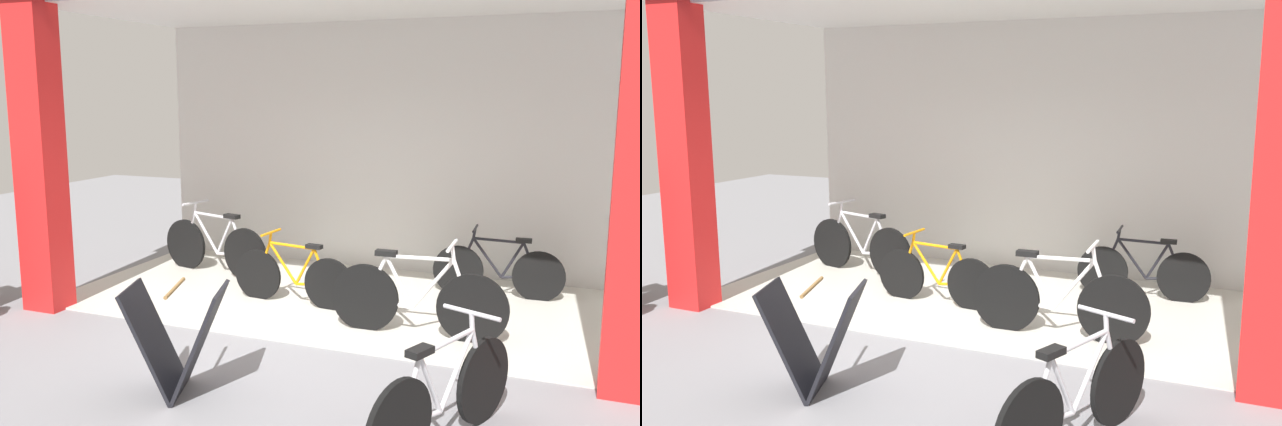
{
  "view_description": "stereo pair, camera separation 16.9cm",
  "coord_description": "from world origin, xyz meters",
  "views": [
    {
      "loc": [
        2.63,
        -5.68,
        2.39
      ],
      "look_at": [
        0.0,
        0.76,
        1.15
      ],
      "focal_mm": 38.4,
      "sensor_mm": 36.0,
      "label": 1
    },
    {
      "loc": [
        2.78,
        -5.62,
        2.39
      ],
      "look_at": [
        0.0,
        0.76,
        1.15
      ],
      "focal_mm": 38.4,
      "sensor_mm": 36.0,
      "label": 2
    }
  ],
  "objects": [
    {
      "name": "bicycle_inside_2",
      "position": [
        -1.97,
        1.92,
        0.38
      ],
      "size": [
        1.71,
        0.5,
        0.95
      ],
      "color": "black",
      "rests_on": "ground"
    },
    {
      "name": "bicycle_inside_1",
      "position": [
        -0.47,
        1.11,
        0.33
      ],
      "size": [
        1.51,
        0.41,
        0.83
      ],
      "color": "black",
      "rests_on": "ground"
    },
    {
      "name": "shop_facade",
      "position": [
        0.0,
        1.69,
        2.16
      ],
      "size": [
        6.56,
        3.37,
        3.97
      ],
      "color": "beige",
      "rests_on": "ground"
    },
    {
      "name": "bicycle_parked_0",
      "position": [
        1.77,
        -1.37,
        0.36
      ],
      "size": [
        0.65,
        1.53,
        0.9
      ],
      "color": "black",
      "rests_on": "ground"
    },
    {
      "name": "ground_plane",
      "position": [
        0.0,
        0.0,
        0.0
      ],
      "size": [
        20.72,
        20.72,
        0.0
      ],
      "primitive_type": "plane",
      "color": "gray",
      "rests_on": "ground"
    },
    {
      "name": "bicycle_inside_3",
      "position": [
        1.64,
        2.26,
        0.33
      ],
      "size": [
        1.51,
        0.41,
        0.83
      ],
      "color": "black",
      "rests_on": "ground"
    },
    {
      "name": "bicycle_inside_0",
      "position": [
        1.08,
        0.63,
        0.39
      ],
      "size": [
        1.76,
        0.48,
        0.97
      ],
      "color": "black",
      "rests_on": "ground"
    },
    {
      "name": "sandwich_board_sign",
      "position": [
        -0.37,
        -1.34,
        0.44
      ],
      "size": [
        0.9,
        0.75,
        0.9
      ],
      "color": "black",
      "rests_on": "ground"
    }
  ]
}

